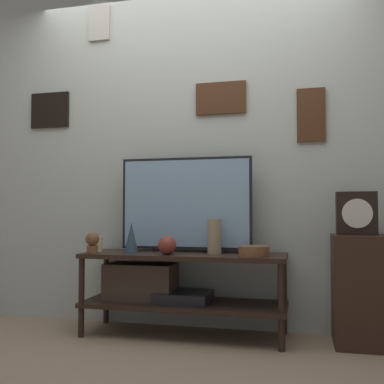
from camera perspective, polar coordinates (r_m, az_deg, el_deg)
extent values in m
plane|color=#997F60|center=(2.95, -2.46, -19.07)|extent=(12.00, 12.00, 0.00)
cube|color=beige|center=(3.39, 0.17, 6.13)|extent=(6.40, 0.06, 2.70)
cube|color=black|center=(3.86, -17.58, 9.86)|extent=(0.33, 0.02, 0.28)
cube|color=white|center=(3.85, -17.64, 9.88)|extent=(0.29, 0.01, 0.25)
cube|color=#4C2D19|center=(3.29, 14.88, 9.44)|extent=(0.19, 0.02, 0.38)
cube|color=beige|center=(3.28, 14.89, 9.46)|extent=(0.16, 0.01, 0.34)
cube|color=#B7B2A8|center=(3.87, -11.69, 20.30)|extent=(0.17, 0.02, 0.29)
cube|color=#BCB299|center=(3.87, -11.73, 20.34)|extent=(0.14, 0.01, 0.25)
cube|color=#4C2D19|center=(3.37, 3.68, 11.81)|extent=(0.37, 0.02, 0.24)
cube|color=#BCB299|center=(3.37, 3.66, 11.84)|extent=(0.34, 0.01, 0.20)
cube|color=black|center=(3.10, -1.04, -8.06)|extent=(1.38, 0.45, 0.03)
cube|color=black|center=(3.15, -1.05, -14.05)|extent=(1.38, 0.45, 0.03)
cylinder|color=black|center=(3.19, -13.87, -12.60)|extent=(0.04, 0.04, 0.56)
cylinder|color=black|center=(2.84, 11.28, -13.87)|extent=(0.04, 0.04, 0.56)
cylinder|color=black|center=(3.54, -10.84, -11.62)|extent=(0.04, 0.04, 0.56)
cylinder|color=black|center=(3.23, 11.59, -12.49)|extent=(0.04, 0.04, 0.56)
cube|color=black|center=(3.14, -1.05, -13.15)|extent=(0.36, 0.32, 0.07)
cube|color=#47382D|center=(3.21, -6.53, -11.24)|extent=(0.48, 0.25, 0.25)
cylinder|color=black|center=(3.27, -5.23, -7.32)|extent=(0.05, 0.05, 0.02)
cylinder|color=black|center=(3.14, 3.82, -7.52)|extent=(0.05, 0.05, 0.02)
cube|color=black|center=(3.19, -0.79, -1.44)|extent=(0.94, 0.04, 0.65)
cube|color=#8CB2D1|center=(3.17, -0.87, -1.43)|extent=(0.91, 0.01, 0.61)
sphere|color=brown|center=(2.99, -3.18, -6.76)|extent=(0.12, 0.12, 0.12)
cylinder|color=brown|center=(2.92, 7.87, -7.43)|extent=(0.20, 0.20, 0.07)
cone|color=#2D4251|center=(3.13, -7.71, -5.78)|extent=(0.10, 0.10, 0.21)
cylinder|color=tan|center=(3.03, 2.85, -5.66)|extent=(0.09, 0.09, 0.24)
cylinder|color=beige|center=(3.28, -11.91, -6.50)|extent=(0.07, 0.07, 0.11)
cylinder|color=brown|center=(3.14, -12.55, -7.16)|extent=(0.07, 0.07, 0.05)
sphere|color=brown|center=(3.14, -12.53, -5.82)|extent=(0.09, 0.09, 0.09)
cube|color=#382319|center=(3.09, 21.15, -11.54)|extent=(0.39, 0.36, 0.69)
cube|color=black|center=(3.01, 20.14, -2.56)|extent=(0.24, 0.10, 0.27)
cylinder|color=white|center=(2.96, 20.25, -2.56)|extent=(0.18, 0.01, 0.18)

